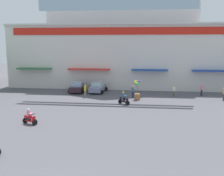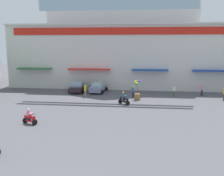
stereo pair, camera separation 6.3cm
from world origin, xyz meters
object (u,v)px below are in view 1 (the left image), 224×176
at_px(pedestrian_1, 85,90).
at_px(pedestrian_3, 174,90).
at_px(scooter_rider_0, 124,99).
at_px(pedestrian_4, 224,93).
at_px(balloon_vendor_cart, 137,91).
at_px(pedestrian_2, 133,91).
at_px(scooter_rider_4, 30,118).
at_px(pedestrian_0, 202,89).
at_px(parked_car_1, 98,87).
at_px(parked_car_0, 77,87).

bearing_deg(pedestrian_1, pedestrian_3, 9.31).
bearing_deg(pedestrian_3, scooter_rider_0, -140.45).
distance_m(pedestrian_4, balloon_vendor_cart, 11.07).
bearing_deg(pedestrian_2, scooter_rider_4, -124.62).
bearing_deg(scooter_rider_0, pedestrian_4, 16.66).
xyz_separation_m(pedestrian_0, pedestrian_1, (-15.78, -3.07, 0.09)).
distance_m(pedestrian_0, pedestrian_4, 3.48).
relative_size(parked_car_1, pedestrian_4, 2.68).
distance_m(scooter_rider_0, pedestrian_2, 4.11).
bearing_deg(pedestrian_1, pedestrian_4, 1.23).
xyz_separation_m(pedestrian_1, pedestrian_2, (6.35, 0.63, -0.12)).
bearing_deg(scooter_rider_0, pedestrian_1, 148.24).
xyz_separation_m(pedestrian_1, pedestrian_4, (17.99, 0.39, -0.05)).
height_order(parked_car_0, pedestrian_4, pedestrian_4).
bearing_deg(pedestrian_4, pedestrian_3, 165.66).
xyz_separation_m(scooter_rider_4, pedestrian_4, (20.41, 12.46, 0.37)).
relative_size(parked_car_0, pedestrian_2, 2.83).
relative_size(pedestrian_3, pedestrian_4, 0.90).
xyz_separation_m(pedestrian_2, pedestrian_3, (5.53, 1.32, -0.03)).
bearing_deg(pedestrian_1, parked_car_0, 118.23).
xyz_separation_m(parked_car_0, scooter_rider_4, (-0.39, -15.85, -0.15)).
bearing_deg(parked_car_0, pedestrian_0, -2.28).
distance_m(pedestrian_2, pedestrian_3, 5.69).
relative_size(scooter_rider_0, pedestrian_0, 0.95).
distance_m(scooter_rider_4, pedestrian_3, 20.03).
relative_size(parked_car_0, parked_car_1, 0.98).
relative_size(parked_car_1, scooter_rider_0, 2.96).
xyz_separation_m(scooter_rider_0, pedestrian_1, (-5.44, 3.37, 0.39)).
xyz_separation_m(parked_car_1, pedestrian_2, (5.29, -3.26, 0.13)).
relative_size(pedestrian_2, pedestrian_3, 1.03).
relative_size(parked_car_1, balloon_vendor_cart, 1.80).
relative_size(pedestrian_1, pedestrian_4, 1.03).
bearing_deg(parked_car_1, parked_car_0, -177.99).
distance_m(pedestrian_3, balloon_vendor_cart, 5.51).
bearing_deg(pedestrian_4, pedestrian_0, 129.51).
bearing_deg(pedestrian_0, parked_car_0, 177.72).
relative_size(pedestrian_0, pedestrian_2, 1.03).
xyz_separation_m(parked_car_1, scooter_rider_4, (-3.48, -15.96, -0.16)).
xyz_separation_m(pedestrian_0, balloon_vendor_cart, (-8.82, -3.57, 0.24)).
height_order(pedestrian_1, pedestrian_3, pedestrian_1).
xyz_separation_m(scooter_rider_4, pedestrian_0, (18.20, 15.14, 0.32)).
height_order(scooter_rider_4, pedestrian_1, pedestrian_1).
relative_size(parked_car_1, scooter_rider_4, 3.13).
height_order(parked_car_0, scooter_rider_4, parked_car_0).
bearing_deg(parked_car_1, pedestrian_1, -105.20).
height_order(pedestrian_0, pedestrian_3, pedestrian_0).
distance_m(pedestrian_3, pedestrian_4, 6.31).
bearing_deg(pedestrian_2, balloon_vendor_cart, -61.78).
bearing_deg(pedestrian_3, scooter_rider_4, -135.57).
bearing_deg(balloon_vendor_cart, pedestrian_2, 118.22).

